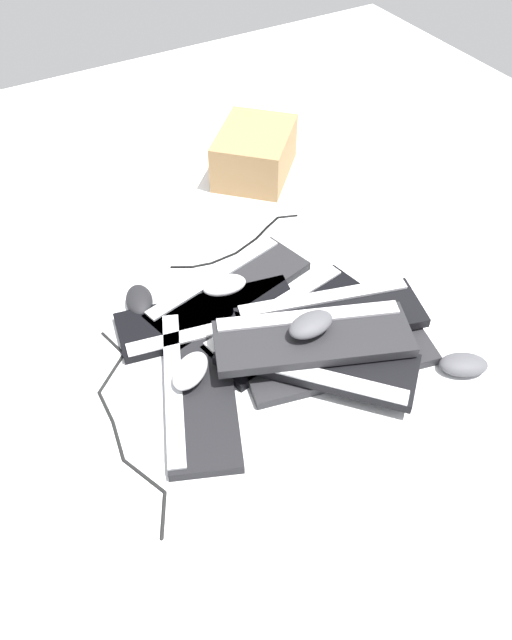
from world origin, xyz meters
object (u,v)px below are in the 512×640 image
(keyboard_7, at_px, (313,337))
(keyboard_0, at_px, (291,322))
(mouse_1, at_px, (311,325))
(keyboard_4, at_px, (339,357))
(cardboard_box, at_px, (255,153))
(keyboard_3, at_px, (198,386))
(keyboard_6, at_px, (330,316))
(mouse_2, at_px, (224,285))
(mouse_3, at_px, (190,371))
(keyboard_5, at_px, (317,360))
(mouse_0, at_px, (139,300))
(mouse_4, at_px, (463,365))
(keyboard_1, at_px, (229,291))
(keyboard_2, at_px, (209,318))

(keyboard_7, bearing_deg, keyboard_0, 83.22)
(keyboard_7, bearing_deg, mouse_1, 111.13)
(keyboard_4, bearing_deg, cardboard_box, 74.44)
(keyboard_3, xyz_separation_m, keyboard_6, (0.36, 0.01, 0.03))
(mouse_2, bearing_deg, mouse_3, 57.02)
(keyboard_0, height_order, keyboard_5, keyboard_5)
(keyboard_5, relative_size, mouse_2, 3.87)
(keyboard_3, height_order, mouse_0, mouse_0)
(keyboard_3, relative_size, keyboard_7, 1.00)
(keyboard_3, bearing_deg, keyboard_6, 1.49)
(keyboard_6, relative_size, mouse_4, 4.22)
(keyboard_1, height_order, mouse_1, mouse_1)
(keyboard_1, relative_size, keyboard_6, 1.00)
(cardboard_box, bearing_deg, mouse_1, -110.37)
(mouse_0, height_order, mouse_4, same)
(keyboard_0, height_order, keyboard_2, same)
(keyboard_7, bearing_deg, cardboard_box, 70.04)
(mouse_1, bearing_deg, keyboard_7, 106.05)
(keyboard_2, distance_m, cardboard_box, 0.66)
(keyboard_6, height_order, cardboard_box, cardboard_box)
(keyboard_4, height_order, mouse_0, mouse_0)
(keyboard_3, relative_size, keyboard_4, 1.00)
(keyboard_0, relative_size, mouse_3, 4.19)
(keyboard_3, relative_size, mouse_1, 4.22)
(keyboard_0, height_order, keyboard_1, same)
(keyboard_5, height_order, mouse_3, mouse_3)
(keyboard_6, xyz_separation_m, mouse_3, (-0.36, 0.01, 0.01))
(mouse_2, xyz_separation_m, cardboard_box, (0.35, 0.46, 0.02))
(keyboard_0, height_order, mouse_0, mouse_0)
(keyboard_5, relative_size, keyboard_6, 0.92)
(mouse_1, bearing_deg, mouse_3, -17.59)
(keyboard_5, height_order, mouse_1, mouse_1)
(keyboard_4, xyz_separation_m, mouse_1, (-0.05, 0.05, 0.10))
(keyboard_5, relative_size, mouse_0, 3.87)
(keyboard_5, bearing_deg, mouse_2, 102.28)
(keyboard_1, distance_m, keyboard_2, 0.11)
(keyboard_0, xyz_separation_m, keyboard_1, (-0.08, 0.17, 0.00))
(keyboard_7, bearing_deg, keyboard_6, 32.43)
(keyboard_0, bearing_deg, keyboard_4, -75.71)
(keyboard_1, relative_size, keyboard_3, 1.00)
(keyboard_6, bearing_deg, mouse_0, 140.77)
(keyboard_6, bearing_deg, mouse_1, -152.03)
(keyboard_3, height_order, mouse_2, mouse_2)
(keyboard_1, distance_m, keyboard_3, 0.31)
(keyboard_2, bearing_deg, keyboard_1, 35.05)
(mouse_0, xyz_separation_m, mouse_4, (0.56, -0.56, 0.00))
(keyboard_6, bearing_deg, keyboard_3, -178.51)
(keyboard_5, height_order, mouse_2, mouse_2)
(keyboard_4, bearing_deg, mouse_3, 161.90)
(mouse_3, height_order, cardboard_box, cardboard_box)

